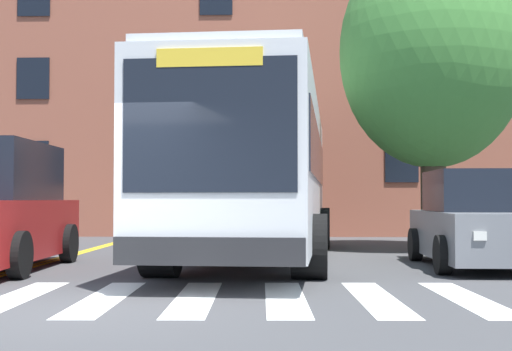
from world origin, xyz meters
TOP-DOWN VIEW (x-y plane):
  - ground_plane at (0.00, 0.00)m, footprint 120.00×120.00m
  - crosswalk at (0.71, 1.15)m, footprint 8.56×3.44m
  - lane_line_yellow_inner at (-2.33, 15.15)m, footprint 0.12×36.00m
  - lane_line_yellow_outer at (-2.17, 15.15)m, footprint 0.12×36.00m
  - city_bus at (1.97, 7.29)m, footprint 3.66×12.52m
  - car_grey_far_lane at (6.09, 5.40)m, footprint 2.23×4.42m
  - street_tree_curbside_large at (6.22, 9.73)m, footprint 5.37×5.71m
  - building_facade at (0.36, 18.79)m, footprint 30.83×6.17m

SIDE VIEW (x-z plane):
  - ground_plane at x=0.00m, z-range 0.00..0.00m
  - lane_line_yellow_inner at x=-2.33m, z-range 0.00..0.01m
  - lane_line_yellow_outer at x=-2.17m, z-range 0.00..0.01m
  - crosswalk at x=0.71m, z-range 0.00..0.01m
  - car_grey_far_lane at x=6.09m, z-range -0.08..1.70m
  - city_bus at x=1.97m, z-range 0.15..3.61m
  - street_tree_curbside_large at x=6.22m, z-range 0.99..8.78m
  - building_facade at x=0.36m, z-range 0.01..10.04m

